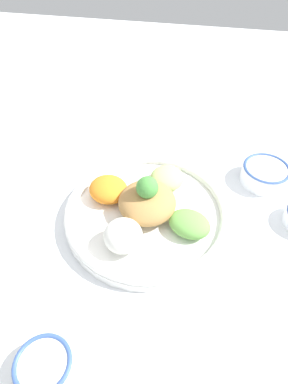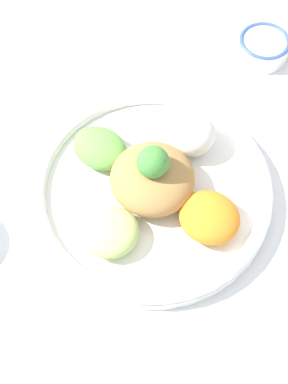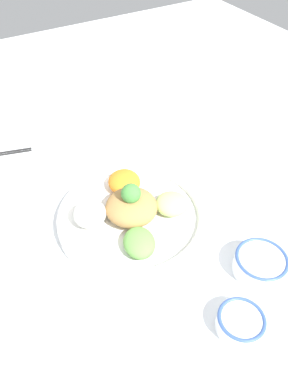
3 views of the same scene
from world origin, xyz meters
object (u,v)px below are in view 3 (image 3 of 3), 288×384
Objects in this scene: salad_platter at (131,214)px; sauce_bowl_dark at (240,322)px; serving_spoon_main at (57,144)px; rice_bowl_blue at (260,263)px.

salad_platter reaches higher than sauce_bowl_dark.
serving_spoon_main is (0.09, -0.70, -0.02)m from sauce_bowl_dark.
salad_platter is at bearing -81.81° from sauce_bowl_dark.
sauce_bowl_dark is at bearing 88.01° from serving_spoon_main.
rice_bowl_blue is 0.14m from sauce_bowl_dark.
serving_spoon_main is at bearing -82.38° from sauce_bowl_dark.
sauce_bowl_dark is 0.70m from serving_spoon_main.
rice_bowl_blue is at bearing -146.64° from sauce_bowl_dark.
serving_spoon_main is at bearing -71.24° from rice_bowl_blue.
rice_bowl_blue is 0.83× the size of serving_spoon_main.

